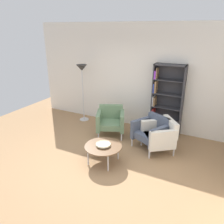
{
  "coord_description": "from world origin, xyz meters",
  "views": [
    {
      "loc": [
        2.18,
        -3.35,
        2.76
      ],
      "look_at": [
        0.06,
        0.84,
        0.95
      ],
      "focal_mm": 35.42,
      "sensor_mm": 36.0,
      "label": 1
    }
  ],
  "objects_px": {
    "bookshelf_tall": "(166,100)",
    "armchair_by_bookshelf": "(111,120)",
    "floor_lamp_torchiere": "(82,75)",
    "armchair_corner_red": "(152,132)",
    "armchair_near_window": "(160,135)",
    "decorative_bowl": "(103,144)",
    "coffee_table_low": "(103,147)"
  },
  "relations": [
    {
      "from": "coffee_table_low",
      "to": "decorative_bowl",
      "type": "bearing_deg",
      "value": 90.0
    },
    {
      "from": "decorative_bowl",
      "to": "bookshelf_tall",
      "type": "bearing_deg",
      "value": 68.71
    },
    {
      "from": "armchair_by_bookshelf",
      "to": "armchair_near_window",
      "type": "distance_m",
      "value": 1.44
    },
    {
      "from": "armchair_near_window",
      "to": "floor_lamp_torchiere",
      "type": "xyz_separation_m",
      "value": [
        -2.65,
        0.75,
        1.03
      ]
    },
    {
      "from": "coffee_table_low",
      "to": "floor_lamp_torchiere",
      "type": "distance_m",
      "value": 2.69
    },
    {
      "from": "decorative_bowl",
      "to": "armchair_corner_red",
      "type": "bearing_deg",
      "value": 56.37
    },
    {
      "from": "decorative_bowl",
      "to": "armchair_corner_red",
      "type": "relative_size",
      "value": 0.35
    },
    {
      "from": "armchair_corner_red",
      "to": "floor_lamp_torchiere",
      "type": "distance_m",
      "value": 2.72
    },
    {
      "from": "armchair_corner_red",
      "to": "armchair_by_bookshelf",
      "type": "xyz_separation_m",
      "value": [
        -1.2,
        0.17,
        0.0
      ]
    },
    {
      "from": "armchair_by_bookshelf",
      "to": "armchair_near_window",
      "type": "bearing_deg",
      "value": -32.85
    },
    {
      "from": "bookshelf_tall",
      "to": "floor_lamp_torchiere",
      "type": "height_order",
      "value": "bookshelf_tall"
    },
    {
      "from": "bookshelf_tall",
      "to": "decorative_bowl",
      "type": "bearing_deg",
      "value": -111.29
    },
    {
      "from": "floor_lamp_torchiere",
      "to": "armchair_by_bookshelf",
      "type": "bearing_deg",
      "value": -23.37
    },
    {
      "from": "bookshelf_tall",
      "to": "coffee_table_low",
      "type": "relative_size",
      "value": 2.37
    },
    {
      "from": "armchair_corner_red",
      "to": "bookshelf_tall",
      "type": "bearing_deg",
      "value": 114.28
    },
    {
      "from": "coffee_table_low",
      "to": "armchair_corner_red",
      "type": "height_order",
      "value": "armchair_corner_red"
    },
    {
      "from": "floor_lamp_torchiere",
      "to": "armchair_corner_red",
      "type": "bearing_deg",
      "value": -16.04
    },
    {
      "from": "bookshelf_tall",
      "to": "floor_lamp_torchiere",
      "type": "distance_m",
      "value": 2.54
    },
    {
      "from": "decorative_bowl",
      "to": "floor_lamp_torchiere",
      "type": "distance_m",
      "value": 2.66
    },
    {
      "from": "bookshelf_tall",
      "to": "floor_lamp_torchiere",
      "type": "bearing_deg",
      "value": -174.88
    },
    {
      "from": "bookshelf_tall",
      "to": "armchair_corner_red",
      "type": "distance_m",
      "value": 1.06
    },
    {
      "from": "coffee_table_low",
      "to": "floor_lamp_torchiere",
      "type": "xyz_separation_m",
      "value": [
        -1.69,
        1.79,
        1.08
      ]
    },
    {
      "from": "armchair_corner_red",
      "to": "armchair_near_window",
      "type": "xyz_separation_m",
      "value": [
        0.22,
        -0.05,
        0.0
      ]
    },
    {
      "from": "armchair_by_bookshelf",
      "to": "floor_lamp_torchiere",
      "type": "height_order",
      "value": "floor_lamp_torchiere"
    },
    {
      "from": "bookshelf_tall",
      "to": "armchair_by_bookshelf",
      "type": "height_order",
      "value": "bookshelf_tall"
    },
    {
      "from": "decorative_bowl",
      "to": "armchair_by_bookshelf",
      "type": "xyz_separation_m",
      "value": [
        -0.47,
        1.26,
        -0.02
      ]
    },
    {
      "from": "armchair_near_window",
      "to": "coffee_table_low",
      "type": "bearing_deg",
      "value": -79.63
    },
    {
      "from": "armchair_corner_red",
      "to": "decorative_bowl",
      "type": "bearing_deg",
      "value": -95.83
    },
    {
      "from": "coffee_table_low",
      "to": "floor_lamp_torchiere",
      "type": "relative_size",
      "value": 0.46
    },
    {
      "from": "armchair_near_window",
      "to": "decorative_bowl",
      "type": "bearing_deg",
      "value": -79.63
    },
    {
      "from": "armchair_corner_red",
      "to": "armchair_by_bookshelf",
      "type": "height_order",
      "value": "same"
    },
    {
      "from": "armchair_corner_red",
      "to": "armchair_near_window",
      "type": "bearing_deg",
      "value": 14.31
    }
  ]
}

